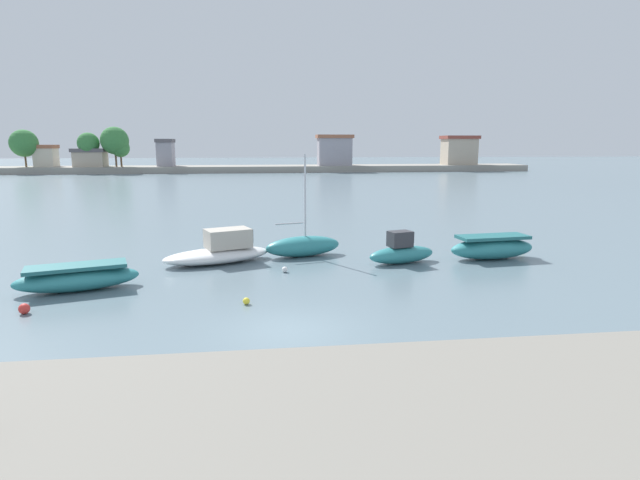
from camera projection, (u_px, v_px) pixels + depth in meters
The scene contains 13 objects.
ground_plane at pixel (288, 331), 16.30m from camera, with size 400.00×400.00×0.00m, color slate.
seawall_embankment at pixel (319, 456), 8.39m from camera, with size 93.97×5.16×1.68m, color gray.
moored_boat_0 at pixel (77, 278), 20.71m from camera, with size 4.99×2.87×1.07m.
moored_boat_1 at pixel (220, 251), 25.57m from camera, with size 5.82×3.93×1.67m.
moored_boat_2 at pixel (303, 246), 26.97m from camera, with size 4.30×2.37×5.35m.
moored_boat_3 at pixel (401, 252), 25.42m from camera, with size 3.78×2.13×1.62m.
moored_boat_4 at pixel (492, 248), 26.38m from camera, with size 4.70×2.04×1.23m.
mooring_buoy_0 at pixel (285, 270), 23.66m from camera, with size 0.27×0.27×0.27m, color white.
mooring_buoy_1 at pixel (246, 301), 18.95m from camera, with size 0.26×0.26×0.26m, color yellow.
mooring_buoy_2 at pixel (239, 245), 28.99m from camera, with size 0.37×0.37×0.37m, color white.
mooring_buoy_3 at pixel (24, 309), 17.88m from camera, with size 0.38×0.38×0.38m, color red.
mooring_buoy_4 at pixel (523, 246), 28.81m from camera, with size 0.33×0.33×0.33m, color yellow.
distant_shoreline at pixel (238, 160), 104.99m from camera, with size 113.65×8.92×9.06m.
Camera 1 is at (-0.93, -15.47, 5.90)m, focal length 28.66 mm.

